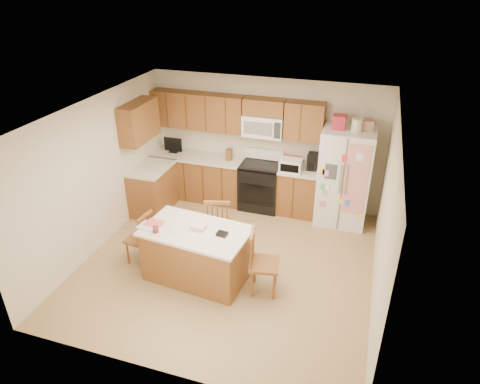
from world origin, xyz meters
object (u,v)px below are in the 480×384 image
(refrigerator, at_px, (344,176))
(windsor_chair_left, at_px, (141,239))
(windsor_chair_back, at_px, (219,225))
(stove, at_px, (261,185))
(windsor_chair_right, at_px, (263,263))
(island, at_px, (197,253))

(refrigerator, distance_m, windsor_chair_left, 3.72)
(windsor_chair_left, xyz_separation_m, windsor_chair_back, (1.08, 0.67, 0.06))
(stove, height_order, windsor_chair_right, stove)
(windsor_chair_left, bearing_deg, stove, 59.78)
(refrigerator, distance_m, island, 3.07)
(island, height_order, windsor_chair_left, island)
(windsor_chair_back, bearing_deg, island, -95.15)
(island, distance_m, windsor_chair_left, 1.01)
(island, bearing_deg, windsor_chair_back, 84.85)
(windsor_chair_right, bearing_deg, stove, 105.82)
(island, relative_size, windsor_chair_left, 1.86)
(windsor_chair_left, bearing_deg, windsor_chair_back, 31.81)
(stove, xyz_separation_m, windsor_chair_right, (0.69, -2.42, 0.01))
(windsor_chair_left, bearing_deg, island, -5.58)
(windsor_chair_left, distance_m, windsor_chair_back, 1.27)
(stove, bearing_deg, refrigerator, -2.30)
(stove, height_order, windsor_chair_left, stove)
(stove, relative_size, island, 0.67)
(windsor_chair_left, xyz_separation_m, windsor_chair_right, (2.04, -0.10, 0.06))
(stove, height_order, island, stove)
(refrigerator, height_order, windsor_chair_back, refrigerator)
(stove, relative_size, refrigerator, 0.55)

